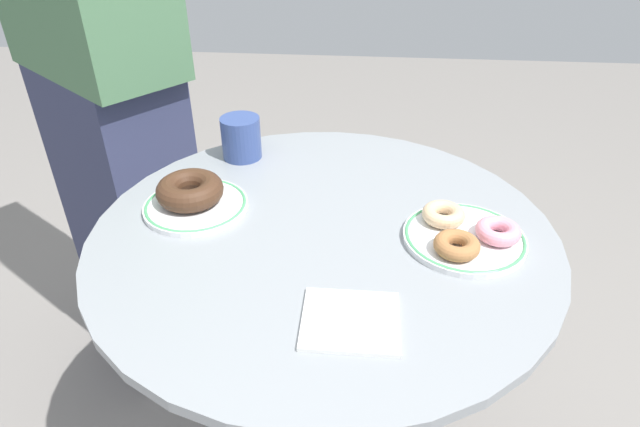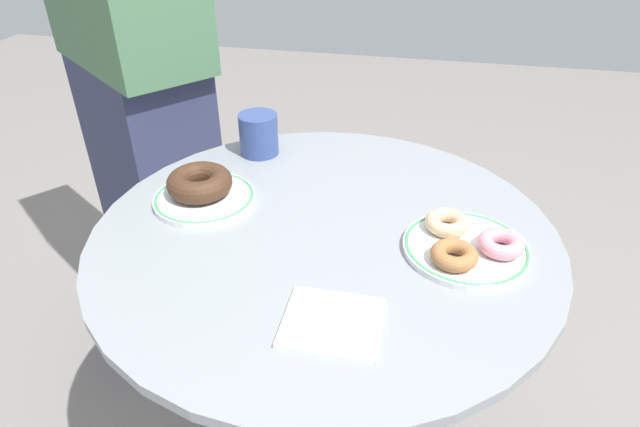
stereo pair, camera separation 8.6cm
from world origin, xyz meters
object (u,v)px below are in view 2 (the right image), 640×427
at_px(donut_pink_frosted, 501,244).
at_px(donut_glazed, 447,223).
at_px(donut_cinnamon, 454,255).
at_px(paper_napkin, 332,322).
at_px(plate_left, 205,198).
at_px(plate_right, 466,248).
at_px(coffee_mug, 259,133).
at_px(cafe_table, 324,341).
at_px(person_figure, 136,71).
at_px(donut_chocolate, 200,183).

bearing_deg(donut_pink_frosted, donut_glazed, 152.86).
xyz_separation_m(donut_cinnamon, paper_napkin, (-0.16, -0.15, -0.02)).
xyz_separation_m(plate_left, plate_right, (0.46, -0.06, 0.00)).
bearing_deg(donut_pink_frosted, coffee_mug, 150.25).
distance_m(donut_pink_frosted, paper_napkin, 0.30).
height_order(cafe_table, plate_right, plate_right).
relative_size(plate_right, donut_pink_frosted, 2.77).
bearing_deg(donut_pink_frosted, plate_left, 173.34).
height_order(cafe_table, person_figure, person_figure).
xyz_separation_m(donut_glazed, paper_napkin, (-0.14, -0.24, -0.02)).
height_order(cafe_table, donut_glazed, donut_glazed).
bearing_deg(plate_right, donut_cinnamon, -113.46).
xyz_separation_m(donut_chocolate, donut_glazed, (0.44, -0.03, -0.01)).
bearing_deg(donut_cinnamon, donut_glazed, 97.53).
relative_size(donut_chocolate, donut_pink_frosted, 1.65).
height_order(cafe_table, donut_chocolate, donut_chocolate).
relative_size(donut_chocolate, donut_cinnamon, 1.65).
distance_m(donut_chocolate, donut_cinnamon, 0.46).
bearing_deg(paper_napkin, coffee_mug, 117.64).
xyz_separation_m(cafe_table, coffee_mug, (-0.19, 0.25, 0.31)).
bearing_deg(donut_chocolate, paper_napkin, -42.20).
bearing_deg(coffee_mug, paper_napkin, -62.36).
relative_size(plate_left, donut_cinnamon, 2.56).
xyz_separation_m(donut_chocolate, paper_napkin, (0.29, -0.27, -0.03)).
distance_m(donut_cinnamon, coffee_mug, 0.51).
relative_size(donut_chocolate, donut_glazed, 1.65).
height_order(donut_cinnamon, person_figure, person_figure).
bearing_deg(person_figure, paper_napkin, -46.76).
bearing_deg(donut_cinnamon, coffee_mug, 142.02).
relative_size(plate_left, person_figure, 0.11).
distance_m(cafe_table, donut_pink_frosted, 0.40).
bearing_deg(person_figure, coffee_mug, -26.12).
bearing_deg(plate_left, plate_right, -7.08).
relative_size(plate_right, donut_chocolate, 1.67).
height_order(donut_glazed, person_figure, person_figure).
bearing_deg(plate_right, cafe_table, 176.73).
bearing_deg(person_figure, donut_chocolate, -50.44).
bearing_deg(donut_glazed, cafe_table, -172.48).
bearing_deg(person_figure, plate_right, -29.58).
xyz_separation_m(paper_napkin, person_figure, (-0.61, 0.64, 0.09)).
bearing_deg(donut_chocolate, coffee_mug, 76.39).
xyz_separation_m(plate_left, coffee_mug, (0.04, 0.21, 0.04)).
height_order(plate_right, person_figure, person_figure).
bearing_deg(donut_chocolate, cafe_table, -12.27).
bearing_deg(donut_cinnamon, cafe_table, 164.22).
distance_m(donut_pink_frosted, donut_glazed, 0.09).
xyz_separation_m(cafe_table, donut_cinnamon, (0.21, -0.06, 0.29)).
xyz_separation_m(cafe_table, donut_chocolate, (-0.24, 0.05, 0.30)).
bearing_deg(plate_right, coffee_mug, 147.63).
height_order(plate_right, donut_glazed, donut_glazed).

